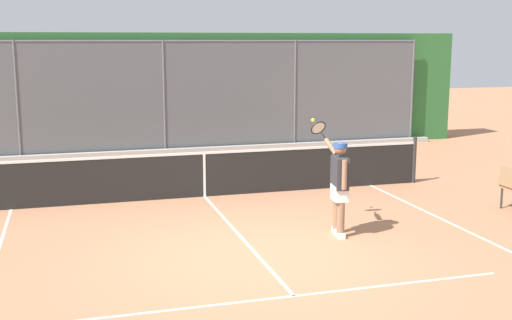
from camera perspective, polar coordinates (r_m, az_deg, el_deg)
name	(u,v)px	position (r m, az deg, el deg)	size (l,w,h in m)	color
ground_plane	(258,256)	(10.06, 0.21, -8.44)	(60.00, 60.00, 0.00)	#B27551
court_line_markings	(300,303)	(8.41, 3.87, -12.34)	(7.75, 10.33, 0.01)	white
fence_backdrop	(161,93)	(19.62, -8.30, 5.86)	(18.97, 1.37, 3.47)	#565B60
tennis_net	(204,174)	(13.72, -4.55, -1.20)	(9.97, 0.09, 1.07)	#2D2D2D
tennis_player	(339,182)	(10.99, 7.27, -1.91)	(0.36, 1.37, 1.88)	silver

